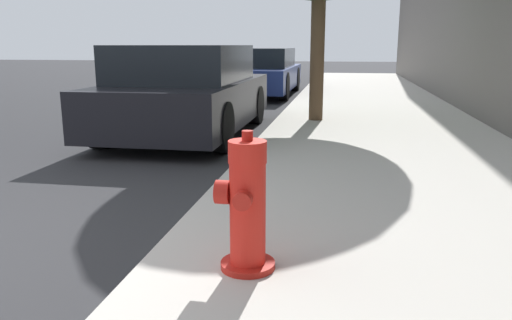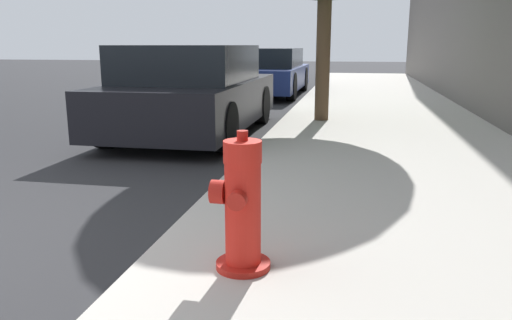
{
  "view_description": "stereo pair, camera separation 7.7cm",
  "coord_description": "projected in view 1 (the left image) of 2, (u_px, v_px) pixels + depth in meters",
  "views": [
    {
      "loc": [
        2.83,
        -2.15,
        1.32
      ],
      "look_at": [
        2.19,
        1.51,
        0.47
      ],
      "focal_mm": 35.0,
      "sensor_mm": 36.0,
      "label": 1
    },
    {
      "loc": [
        2.9,
        -2.14,
        1.32
      ],
      "look_at": [
        2.19,
        1.51,
        0.47
      ],
      "focal_mm": 35.0,
      "sensor_mm": 36.0,
      "label": 2
    }
  ],
  "objects": [
    {
      "name": "parked_car_mid",
      "position": [
        259.0,
        72.0,
        13.4
      ],
      "size": [
        1.88,
        4.53,
        1.24
      ],
      "color": "navy",
      "rests_on": "ground_plane"
    },
    {
      "name": "fire_hydrant",
      "position": [
        247.0,
        207.0,
        2.63
      ],
      "size": [
        0.32,
        0.32,
        0.75
      ],
      "color": "red",
      "rests_on": "sidewalk_slab"
    },
    {
      "name": "parked_car_near",
      "position": [
        187.0,
        92.0,
        7.39
      ],
      "size": [
        1.82,
        3.94,
        1.32
      ],
      "color": "black",
      "rests_on": "ground_plane"
    }
  ]
}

